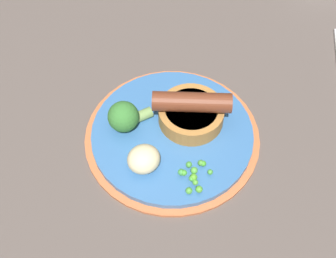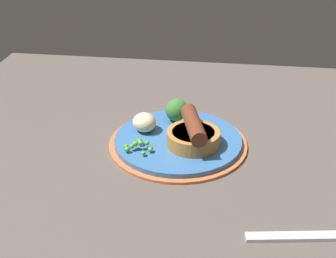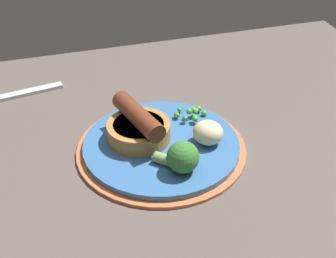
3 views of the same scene
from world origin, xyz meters
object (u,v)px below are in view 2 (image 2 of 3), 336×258
(broccoli_floret_near, at_px, (178,111))
(fork, at_px, (311,236))
(sausage_pudding, at_px, (193,134))
(potato_chunk_0, at_px, (144,122))
(dinner_plate, at_px, (178,142))
(pea_pile, at_px, (138,145))

(broccoli_floret_near, xyz_separation_m, fork, (-0.22, 0.29, -0.03))
(fork, bearing_deg, sausage_pudding, -57.50)
(sausage_pudding, height_order, potato_chunk_0, sausage_pudding)
(dinner_plate, height_order, potato_chunk_0, potato_chunk_0)
(pea_pile, xyz_separation_m, fork, (-0.27, 0.17, -0.02))
(pea_pile, bearing_deg, potato_chunk_0, -89.05)
(potato_chunk_0, height_order, fork, potato_chunk_0)
(sausage_pudding, height_order, broccoli_floret_near, sausage_pudding)
(pea_pile, bearing_deg, broccoli_floret_near, -115.41)
(potato_chunk_0, bearing_deg, broccoli_floret_near, -139.80)
(sausage_pudding, height_order, fork, sausage_pudding)
(pea_pile, distance_m, fork, 0.32)
(dinner_plate, bearing_deg, sausage_pudding, 146.61)
(pea_pile, relative_size, broccoli_floret_near, 0.91)
(dinner_plate, bearing_deg, potato_chunk_0, -16.72)
(dinner_plate, distance_m, potato_chunk_0, 0.07)
(pea_pile, height_order, broccoli_floret_near, broccoli_floret_near)
(sausage_pudding, distance_m, broccoli_floret_near, 0.09)
(fork, bearing_deg, broccoli_floret_near, -62.08)
(pea_pile, distance_m, broccoli_floret_near, 0.13)
(dinner_plate, xyz_separation_m, broccoli_floret_near, (0.01, -0.07, 0.03))
(sausage_pudding, relative_size, pea_pile, 2.13)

